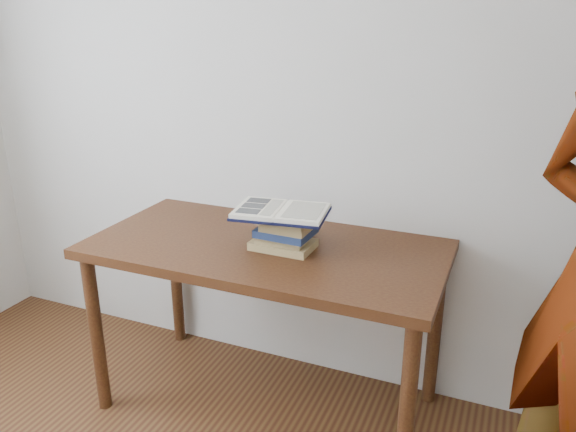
% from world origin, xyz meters
% --- Properties ---
extents(desk, '(1.51, 0.75, 0.81)m').
position_xyz_m(desk, '(0.12, 1.38, 0.71)').
color(desk, '#4B2D12').
rests_on(desk, ground).
extents(book_stack, '(0.26, 0.19, 0.15)m').
position_xyz_m(book_stack, '(0.22, 1.36, 0.88)').
color(book_stack, '#9D8C51').
rests_on(book_stack, desk).
extents(open_book, '(0.40, 0.31, 0.03)m').
position_xyz_m(open_book, '(0.20, 1.36, 0.97)').
color(open_book, black).
rests_on(open_book, book_stack).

